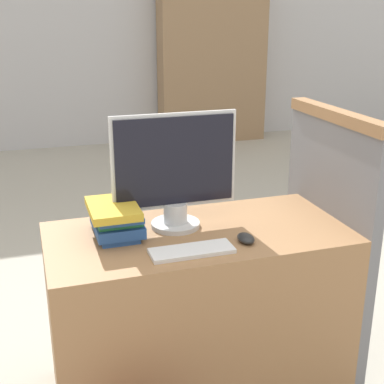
{
  "coord_description": "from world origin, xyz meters",
  "views": [
    {
      "loc": [
        -0.63,
        -1.6,
        1.62
      ],
      "look_at": [
        -0.04,
        0.27,
        0.94
      ],
      "focal_mm": 50.0,
      "sensor_mm": 36.0,
      "label": 1
    }
  ],
  "objects_px": {
    "monitor": "(175,172)",
    "mouse": "(246,238)",
    "book_stack": "(116,219)",
    "keyboard": "(192,251)"
  },
  "relations": [
    {
      "from": "monitor",
      "to": "mouse",
      "type": "relative_size",
      "value": 5.39
    },
    {
      "from": "monitor",
      "to": "mouse",
      "type": "xyz_separation_m",
      "value": [
        0.22,
        -0.23,
        -0.22
      ]
    },
    {
      "from": "monitor",
      "to": "book_stack",
      "type": "height_order",
      "value": "monitor"
    },
    {
      "from": "keyboard",
      "to": "mouse",
      "type": "distance_m",
      "value": 0.23
    },
    {
      "from": "mouse",
      "to": "book_stack",
      "type": "relative_size",
      "value": 0.34
    },
    {
      "from": "monitor",
      "to": "book_stack",
      "type": "bearing_deg",
      "value": -175.91
    },
    {
      "from": "keyboard",
      "to": "book_stack",
      "type": "bearing_deg",
      "value": 134.05
    },
    {
      "from": "keyboard",
      "to": "book_stack",
      "type": "distance_m",
      "value": 0.35
    },
    {
      "from": "mouse",
      "to": "book_stack",
      "type": "height_order",
      "value": "book_stack"
    },
    {
      "from": "keyboard",
      "to": "book_stack",
      "type": "height_order",
      "value": "book_stack"
    }
  ]
}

